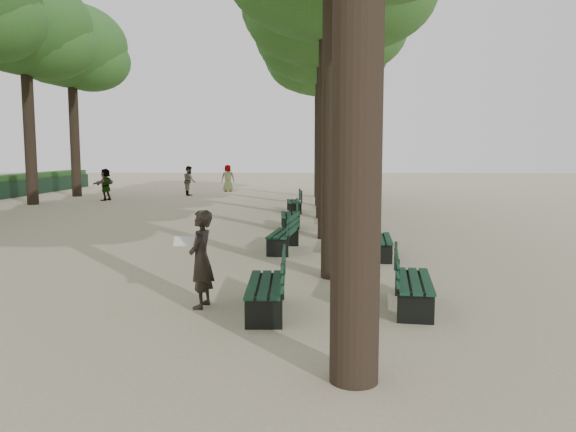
{
  "coord_description": "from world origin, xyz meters",
  "views": [
    {
      "loc": [
        1.03,
        -7.75,
        2.41
      ],
      "look_at": [
        0.6,
        3.0,
        1.2
      ],
      "focal_mm": 35.0,
      "sensor_mm": 36.0,
      "label": 1
    }
  ],
  "objects": [
    {
      "name": "bench_right_1",
      "position": [
        2.63,
        5.15,
        0.27
      ],
      "size": [
        0.72,
        1.84,
        0.92
      ],
      "color": "black",
      "rests_on": "ground"
    },
    {
      "name": "tree_central_4",
      "position": [
        1.5,
        18.0,
        7.65
      ],
      "size": [
        6.0,
        6.0,
        9.95
      ],
      "color": "#33261C",
      "rests_on": "ground"
    },
    {
      "name": "pedestrian_a",
      "position": [
        -5.84,
        23.82,
        0.84
      ],
      "size": [
        0.63,
        0.88,
        1.67
      ],
      "primitive_type": "imported",
      "rotation": [
        0.0,
        0.0,
        1.97
      ],
      "color": "#262628",
      "rests_on": "ground"
    },
    {
      "name": "tree_central_5",
      "position": [
        1.5,
        23.0,
        7.65
      ],
      "size": [
        6.0,
        6.0,
        9.95
      ],
      "color": "#33261C",
      "rests_on": "ground"
    },
    {
      "name": "ground",
      "position": [
        0.0,
        0.0,
        0.0
      ],
      "size": [
        120.0,
        120.0,
        0.0
      ],
      "primitive_type": "plane",
      "color": "#BDAC8F",
      "rests_on": "ground"
    },
    {
      "name": "pedestrian_e",
      "position": [
        -9.38,
        20.35,
        0.81
      ],
      "size": [
        0.74,
        1.54,
        1.63
      ],
      "primitive_type": "imported",
      "rotation": [
        0.0,
        0.0,
        4.42
      ],
      "color": "#262628",
      "rests_on": "ground"
    },
    {
      "name": "tree_central_3",
      "position": [
        1.5,
        13.0,
        7.65
      ],
      "size": [
        6.0,
        6.0,
        9.95
      ],
      "color": "#33261C",
      "rests_on": "ground"
    },
    {
      "name": "bench_left_1",
      "position": [
        0.37,
        5.87,
        0.27
      ],
      "size": [
        0.8,
        1.86,
        0.92
      ],
      "color": "black",
      "rests_on": "ground"
    },
    {
      "name": "bench_left_0",
      "position": [
        0.37,
        0.49,
        0.27
      ],
      "size": [
        0.63,
        1.82,
        0.92
      ],
      "color": "black",
      "rests_on": "ground"
    },
    {
      "name": "pedestrian_d",
      "position": [
        -4.11,
        27.03,
        0.84
      ],
      "size": [
        0.87,
        0.49,
        1.68
      ],
      "primitive_type": "imported",
      "rotation": [
        0.0,
        0.0,
        3.34
      ],
      "color": "#262628",
      "rests_on": "ground"
    },
    {
      "name": "man_with_map",
      "position": [
        -0.67,
        0.78,
        0.77
      ],
      "size": [
        0.63,
        0.65,
        1.54
      ],
      "color": "black",
      "rests_on": "ground"
    },
    {
      "name": "bench_right_3",
      "position": [
        2.63,
        15.29,
        0.27
      ],
      "size": [
        0.64,
        1.82,
        0.92
      ],
      "color": "black",
      "rests_on": "ground"
    },
    {
      "name": "tree_far_5",
      "position": [
        -12.0,
        23.0,
        8.14
      ],
      "size": [
        6.0,
        6.0,
        10.45
      ],
      "color": "#33261C",
      "rests_on": "ground"
    },
    {
      "name": "bench_left_2",
      "position": [
        0.37,
        10.02,
        0.27
      ],
      "size": [
        0.67,
        1.83,
        0.92
      ],
      "color": "black",
      "rests_on": "ground"
    },
    {
      "name": "bench_right_0",
      "position": [
        2.63,
        0.82,
        0.27
      ],
      "size": [
        0.8,
        1.86,
        0.92
      ],
      "color": "black",
      "rests_on": "ground"
    },
    {
      "name": "bench_left_3",
      "position": [
        0.37,
        15.02,
        0.27
      ],
      "size": [
        0.7,
        1.84,
        0.92
      ],
      "color": "black",
      "rests_on": "ground"
    },
    {
      "name": "bench_right_2",
      "position": [
        2.63,
        10.58,
        0.27
      ],
      "size": [
        0.58,
        1.8,
        0.92
      ],
      "color": "black",
      "rests_on": "ground"
    },
    {
      "name": "tree_far_4",
      "position": [
        -12.0,
        18.0,
        8.14
      ],
      "size": [
        6.0,
        6.0,
        10.45
      ],
      "color": "#33261C",
      "rests_on": "ground"
    }
  ]
}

